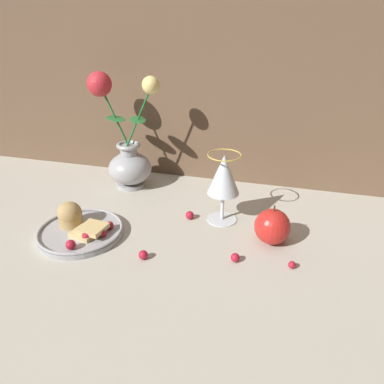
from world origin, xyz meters
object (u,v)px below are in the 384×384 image
(wine_glass, at_px, (224,177))
(apple_beside_vase, at_px, (272,227))
(vase, at_px, (127,152))
(plate_with_pastries, at_px, (79,227))

(wine_glass, height_order, apple_beside_vase, wine_glass)
(wine_glass, distance_m, apple_beside_vase, 0.15)
(apple_beside_vase, bearing_deg, vase, 155.95)
(apple_beside_vase, bearing_deg, wine_glass, 151.52)
(vase, height_order, plate_with_pastries, vase)
(plate_with_pastries, relative_size, wine_glass, 1.13)
(vase, xyz_separation_m, apple_beside_vase, (0.39, -0.18, -0.06))
(vase, xyz_separation_m, plate_with_pastries, (-0.01, -0.25, -0.08))
(plate_with_pastries, bearing_deg, vase, 87.60)
(plate_with_pastries, xyz_separation_m, wine_glass, (0.29, 0.14, 0.09))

